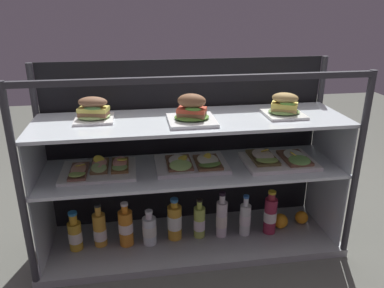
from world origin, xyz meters
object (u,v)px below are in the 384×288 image
(open_sandwich_tray_near_right_corner, at_px, (279,159))
(open_sandwich_tray_far_left, at_px, (193,163))
(juice_bottle_tucked_behind, at_px, (199,222))
(juice_bottle_front_second, at_px, (270,215))
(juice_bottle_back_right, at_px, (175,221))
(orange_fruit_beside_bottles, at_px, (302,217))
(juice_bottle_back_left, at_px, (75,235))
(plated_roll_sandwich_right_of_center, at_px, (192,112))
(plated_roll_sandwich_mid_right, at_px, (94,111))
(juice_bottle_near_post, at_px, (150,230))
(plated_roll_sandwich_far_right, at_px, (284,107))
(juice_bottle_front_middle, at_px, (221,218))
(juice_bottle_front_fourth, at_px, (126,227))
(juice_bottle_front_right_end, at_px, (245,219))
(open_sandwich_tray_mid_left, at_px, (99,169))
(juice_bottle_back_center, at_px, (100,230))
(orange_fruit_near_left_post, at_px, (280,221))

(open_sandwich_tray_near_right_corner, bearing_deg, open_sandwich_tray_far_left, 176.84)
(juice_bottle_tucked_behind, distance_m, juice_bottle_front_second, 0.37)
(juice_bottle_back_right, xyz_separation_m, juice_bottle_tucked_behind, (0.13, -0.00, -0.01))
(juice_bottle_back_right, relative_size, orange_fruit_beside_bottles, 3.22)
(juice_bottle_back_left, bearing_deg, plated_roll_sandwich_right_of_center, -4.66)
(plated_roll_sandwich_mid_right, xyz_separation_m, juice_bottle_near_post, (0.22, -0.06, -0.60))
(plated_roll_sandwich_right_of_center, distance_m, juice_bottle_back_left, 0.83)
(plated_roll_sandwich_far_right, xyz_separation_m, juice_bottle_front_middle, (-0.28, 0.02, -0.58))
(juice_bottle_back_right, xyz_separation_m, juice_bottle_front_second, (0.49, -0.03, 0.01))
(plated_roll_sandwich_mid_right, height_order, juice_bottle_front_middle, plated_roll_sandwich_mid_right)
(juice_bottle_front_fourth, distance_m, juice_bottle_front_middle, 0.48)
(juice_bottle_front_fourth, relative_size, juice_bottle_front_second, 0.97)
(juice_bottle_near_post, bearing_deg, juice_bottle_front_right_end, 0.52)
(juice_bottle_tucked_behind, bearing_deg, juice_bottle_front_second, -3.34)
(orange_fruit_beside_bottles, bearing_deg, open_sandwich_tray_far_left, -176.94)
(plated_roll_sandwich_right_of_center, height_order, plated_roll_sandwich_far_right, plated_roll_sandwich_right_of_center)
(open_sandwich_tray_mid_left, bearing_deg, plated_roll_sandwich_right_of_center, -8.97)
(juice_bottle_back_left, xyz_separation_m, orange_fruit_beside_bottles, (1.18, 0.05, -0.05))
(juice_bottle_front_fourth, bearing_deg, juice_bottle_back_center, 173.63)
(juice_bottle_back_right, distance_m, orange_fruit_near_left_post, 0.57)
(juice_bottle_back_left, height_order, juice_bottle_back_center, juice_bottle_back_center)
(juice_bottle_tucked_behind, bearing_deg, juice_bottle_back_right, 178.06)
(open_sandwich_tray_near_right_corner, xyz_separation_m, juice_bottle_front_middle, (-0.28, 0.02, -0.31))
(open_sandwich_tray_near_right_corner, bearing_deg, juice_bottle_back_center, 178.27)
(open_sandwich_tray_near_right_corner, height_order, juice_bottle_front_fourth, open_sandwich_tray_near_right_corner)
(plated_roll_sandwich_far_right, bearing_deg, open_sandwich_tray_far_left, 176.13)
(plated_roll_sandwich_right_of_center, distance_m, plated_roll_sandwich_far_right, 0.44)
(orange_fruit_near_left_post, bearing_deg, juice_bottle_back_left, -178.76)
(plated_roll_sandwich_right_of_center, bearing_deg, plated_roll_sandwich_mid_right, 167.55)
(plated_roll_sandwich_far_right, height_order, open_sandwich_tray_mid_left, plated_roll_sandwich_far_right)
(plated_roll_sandwich_right_of_center, bearing_deg, plated_roll_sandwich_far_right, 4.12)
(plated_roll_sandwich_right_of_center, bearing_deg, juice_bottle_front_right_end, 8.45)
(plated_roll_sandwich_right_of_center, distance_m, orange_fruit_beside_bottles, 0.90)
(plated_roll_sandwich_right_of_center, distance_m, open_sandwich_tray_mid_left, 0.51)
(open_sandwich_tray_mid_left, height_order, juice_bottle_near_post, open_sandwich_tray_mid_left)
(plated_roll_sandwich_right_of_center, relative_size, juice_bottle_back_left, 1.02)
(juice_bottle_front_fourth, bearing_deg, plated_roll_sandwich_far_right, -1.34)
(juice_bottle_front_second, distance_m, orange_fruit_near_left_post, 0.10)
(orange_fruit_near_left_post, bearing_deg, orange_fruit_beside_bottles, 10.23)
(plated_roll_sandwich_mid_right, relative_size, orange_fruit_beside_bottles, 2.44)
(juice_bottle_tucked_behind, distance_m, juice_bottle_front_middle, 0.11)
(juice_bottle_back_center, relative_size, orange_fruit_beside_bottles, 3.27)
(plated_roll_sandwich_right_of_center, xyz_separation_m, juice_bottle_near_post, (-0.21, 0.04, -0.60))
(open_sandwich_tray_far_left, bearing_deg, juice_bottle_back_right, 177.73)
(plated_roll_sandwich_mid_right, xyz_separation_m, juice_bottle_back_right, (0.35, -0.03, -0.58))
(juice_bottle_back_right, distance_m, orange_fruit_beside_bottles, 0.70)
(juice_bottle_front_middle, xyz_separation_m, orange_fruit_beside_bottles, (0.46, 0.04, -0.07))
(open_sandwich_tray_far_left, distance_m, juice_bottle_near_post, 0.40)
(open_sandwich_tray_mid_left, bearing_deg, juice_bottle_front_second, -1.95)
(juice_bottle_front_fourth, distance_m, juice_bottle_front_right_end, 0.60)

